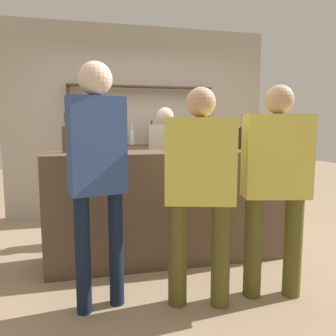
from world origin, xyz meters
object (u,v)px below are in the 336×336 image
counter_bottle_1 (66,137)px  customer_right (276,177)px  server_behind_counter (165,160)px  counter_bottle_2 (117,139)px  counter_bottle_4 (199,138)px  wine_glass (212,138)px  counter_bottle_3 (243,136)px  customer_center (200,183)px  counter_bottle_0 (205,137)px  customer_left (98,164)px

counter_bottle_1 → customer_right: 1.90m
counter_bottle_1 → server_behind_counter: bearing=31.1°
counter_bottle_2 → server_behind_counter: size_ratio=0.21×
counter_bottle_4 → wine_glass: size_ratio=2.04×
counter_bottle_2 → customer_right: (1.13, -0.85, -0.27)m
counter_bottle_3 → customer_center: size_ratio=0.23×
counter_bottle_4 → server_behind_counter: bearing=110.7°
counter_bottle_1 → counter_bottle_2: bearing=-19.1°
counter_bottle_2 → server_behind_counter: 1.08m
counter_bottle_0 → server_behind_counter: 0.87m
customer_right → counter_bottle_4: bearing=26.1°
wine_glass → counter_bottle_2: bearing=-172.0°
server_behind_counter → wine_glass: bearing=38.2°
counter_bottle_1 → wine_glass: counter_bottle_1 is taller
counter_bottle_2 → customer_center: (0.52, -0.85, -0.29)m
counter_bottle_4 → wine_glass: bearing=-33.6°
wine_glass → server_behind_counter: (-0.34, 0.68, -0.28)m
counter_bottle_4 → customer_center: size_ratio=0.21×
counter_bottle_0 → counter_bottle_1: bearing=174.9°
counter_bottle_0 → wine_glass: counter_bottle_0 is taller
counter_bottle_4 → wine_glass: counter_bottle_4 is taller
counter_bottle_1 → counter_bottle_4: size_ratio=1.09×
customer_right → customer_left: (-1.32, 0.12, 0.12)m
counter_bottle_2 → server_behind_counter: bearing=52.3°
server_behind_counter → counter_bottle_0: bearing=28.6°
counter_bottle_4 → customer_center: customer_center is taller
customer_right → wine_glass: bearing=20.7°
customer_right → customer_center: bearing=101.8°
customer_center → customer_left: customer_left is taller
counter_bottle_4 → customer_right: 1.13m
customer_right → customer_left: size_ratio=0.93×
wine_glass → customer_left: customer_left is taller
customer_center → server_behind_counter: bearing=11.9°
counter_bottle_0 → counter_bottle_3: 0.52m
customer_center → customer_left: 0.74m
counter_bottle_4 → customer_center: bearing=-107.8°
customer_left → counter_bottle_0: bearing=-69.5°
counter_bottle_1 → counter_bottle_3: (1.82, 0.06, -0.00)m
counter_bottle_2 → server_behind_counter: (0.63, 0.82, -0.29)m
counter_bottle_0 → wine_glass: 0.14m
counter_bottle_0 → counter_bottle_4: size_ratio=1.09×
counter_bottle_3 → server_behind_counter: (-0.73, 0.59, -0.30)m
customer_right → customer_left: bearing=97.0°
counter_bottle_0 → customer_center: size_ratio=0.23×
customer_left → counter_bottle_2: bearing=-30.2°
customer_right → counter_bottle_2: bearing=65.1°
counter_bottle_3 → server_behind_counter: size_ratio=0.24×
counter_bottle_0 → counter_bottle_1: (-1.33, 0.12, 0.00)m
counter_bottle_4 → customer_right: bearing=-76.0°
wine_glass → counter_bottle_3: bearing=12.6°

